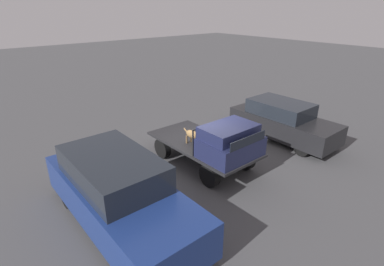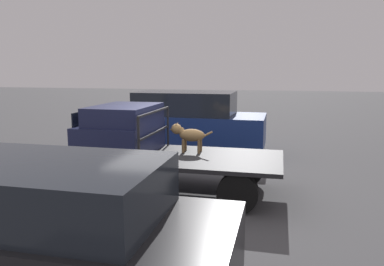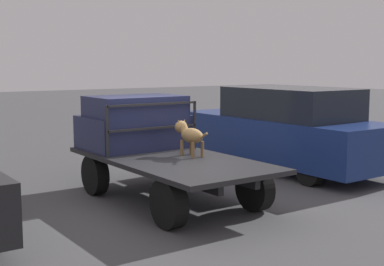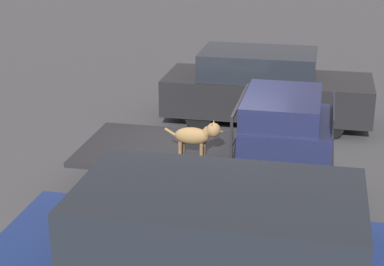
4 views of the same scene
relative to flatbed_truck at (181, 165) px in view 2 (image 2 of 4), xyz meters
The scene contains 7 objects.
ground_plane 0.60m from the flatbed_truck, ahead, with size 80.00×80.00×0.00m, color #474749.
flatbed_truck is the anchor object (origin of this frame).
truck_cab 1.48m from the flatbed_truck, ahead, with size 1.40×1.90×1.02m.
truck_headboard 1.00m from the flatbed_truck, ahead, with size 0.04×1.90×0.92m.
dog 0.70m from the flatbed_truck, 98.68° to the right, with size 0.96×0.27×0.64m.
parked_sedan 4.07m from the flatbed_truck, 81.85° to the left, with size 4.52×1.78×1.63m.
parked_pickup_far 3.99m from the flatbed_truck, 74.48° to the right, with size 5.39×1.96×1.91m.
Camera 2 is at (-1.98, 7.35, 2.58)m, focal length 35.00 mm.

